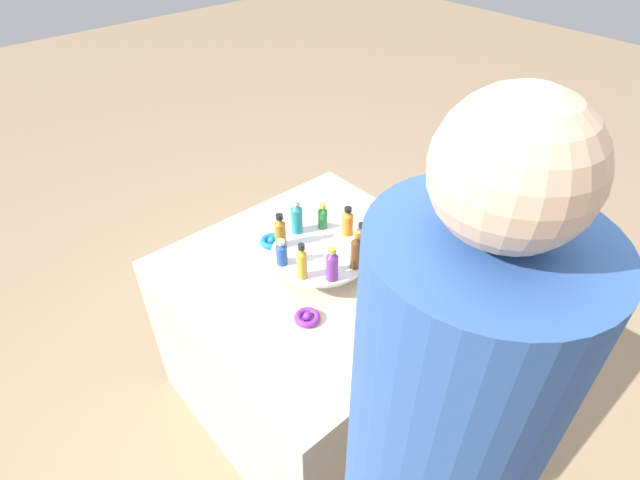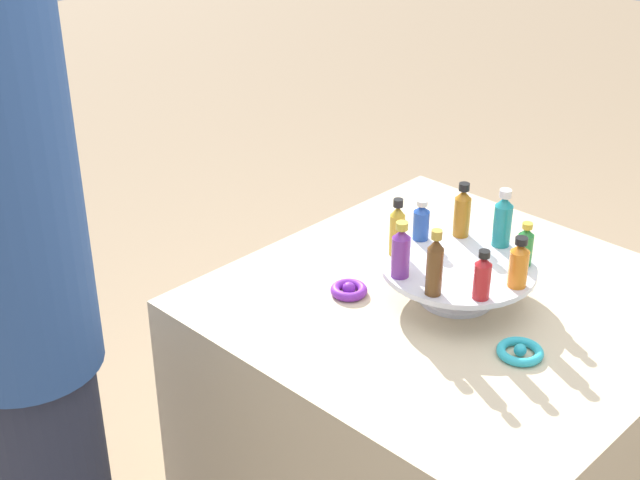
{
  "view_description": "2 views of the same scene",
  "coord_description": "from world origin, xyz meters",
  "px_view_note": "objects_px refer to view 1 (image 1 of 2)",
  "views": [
    {
      "loc": [
        0.98,
        -0.86,
        1.88
      ],
      "look_at": [
        0.0,
        -0.0,
        0.84
      ],
      "focal_mm": 28.0,
      "sensor_mm": 36.0,
      "label": 1
    },
    {
      "loc": [
        1.4,
        0.95,
        1.73
      ],
      "look_at": [
        0.27,
        -0.15,
        0.9
      ],
      "focal_mm": 50.0,
      "sensor_mm": 36.0,
      "label": 2
    }
  ],
  "objects_px": {
    "bottle_blue": "(282,253)",
    "bottle_red": "(361,237)",
    "bottle_amber": "(280,232)",
    "ribbon_bow_teal": "(381,254)",
    "bottle_gold": "(302,262)",
    "ribbon_bow_purple": "(307,317)",
    "bottle_teal": "(297,217)",
    "ribbon_bow_blue": "(272,241)",
    "display_stand": "(320,257)",
    "bottle_purple": "(332,265)",
    "bottle_green": "(323,217)",
    "bottle_orange": "(348,222)",
    "bottle_brown": "(356,251)"
  },
  "relations": [
    {
      "from": "display_stand",
      "to": "bottle_green",
      "type": "bearing_deg",
      "value": 134.61
    },
    {
      "from": "bottle_purple",
      "to": "bottle_amber",
      "type": "height_order",
      "value": "bottle_amber"
    },
    {
      "from": "ribbon_bow_teal",
      "to": "bottle_gold",
      "type": "bearing_deg",
      "value": -94.37
    },
    {
      "from": "bottle_amber",
      "to": "ribbon_bow_blue",
      "type": "height_order",
      "value": "bottle_amber"
    },
    {
      "from": "ribbon_bow_teal",
      "to": "bottle_orange",
      "type": "bearing_deg",
      "value": -139.81
    },
    {
      "from": "bottle_brown",
      "to": "bottle_teal",
      "type": "relative_size",
      "value": 1.07
    },
    {
      "from": "bottle_purple",
      "to": "bottle_red",
      "type": "distance_m",
      "value": 0.18
    },
    {
      "from": "ribbon_bow_blue",
      "to": "bottle_gold",
      "type": "bearing_deg",
      "value": -17.21
    },
    {
      "from": "bottle_purple",
      "to": "bottle_blue",
      "type": "bearing_deg",
      "value": -155.39
    },
    {
      "from": "bottle_gold",
      "to": "bottle_brown",
      "type": "xyz_separation_m",
      "value": [
        0.08,
        0.16,
        0.01
      ]
    },
    {
      "from": "ribbon_bow_blue",
      "to": "ribbon_bow_purple",
      "type": "distance_m",
      "value": 0.41
    },
    {
      "from": "bottle_orange",
      "to": "bottle_amber",
      "type": "bearing_deg",
      "value": -115.39
    },
    {
      "from": "bottle_blue",
      "to": "bottle_orange",
      "type": "bearing_deg",
      "value": 84.61
    },
    {
      "from": "bottle_blue",
      "to": "bottle_amber",
      "type": "height_order",
      "value": "bottle_amber"
    },
    {
      "from": "bottle_red",
      "to": "ribbon_bow_teal",
      "type": "bearing_deg",
      "value": 87.95
    },
    {
      "from": "ribbon_bow_blue",
      "to": "ribbon_bow_teal",
      "type": "bearing_deg",
      "value": 38.97
    },
    {
      "from": "bottle_gold",
      "to": "bottle_amber",
      "type": "xyz_separation_m",
      "value": [
        -0.17,
        0.05,
        -0.0
      ]
    },
    {
      "from": "bottle_amber",
      "to": "ribbon_bow_teal",
      "type": "height_order",
      "value": "bottle_amber"
    },
    {
      "from": "bottle_teal",
      "to": "bottle_amber",
      "type": "relative_size",
      "value": 1.05
    },
    {
      "from": "bottle_brown",
      "to": "ribbon_bow_teal",
      "type": "bearing_deg",
      "value": 105.25
    },
    {
      "from": "bottle_green",
      "to": "bottle_teal",
      "type": "xyz_separation_m",
      "value": [
        -0.04,
        -0.09,
        0.02
      ]
    },
    {
      "from": "bottle_gold",
      "to": "bottle_green",
      "type": "bearing_deg",
      "value": 124.61
    },
    {
      "from": "bottle_blue",
      "to": "bottle_red",
      "type": "xyz_separation_m",
      "value": [
        0.12,
        0.25,
        0.01
      ]
    },
    {
      "from": "bottle_gold",
      "to": "ribbon_bow_purple",
      "type": "bearing_deg",
      "value": -32.05
    },
    {
      "from": "bottle_red",
      "to": "bottle_blue",
      "type": "bearing_deg",
      "value": -115.39
    },
    {
      "from": "bottle_gold",
      "to": "ribbon_bow_blue",
      "type": "height_order",
      "value": "bottle_gold"
    },
    {
      "from": "bottle_brown",
      "to": "bottle_amber",
      "type": "distance_m",
      "value": 0.27
    },
    {
      "from": "bottle_teal",
      "to": "bottle_purple",
      "type": "bearing_deg",
      "value": -15.39
    },
    {
      "from": "bottle_teal",
      "to": "ribbon_bow_blue",
      "type": "relative_size",
      "value": 1.54
    },
    {
      "from": "display_stand",
      "to": "ribbon_bow_purple",
      "type": "distance_m",
      "value": 0.24
    },
    {
      "from": "display_stand",
      "to": "ribbon_bow_purple",
      "type": "relative_size",
      "value": 4.07
    },
    {
      "from": "display_stand",
      "to": "bottle_teal",
      "type": "relative_size",
      "value": 2.49
    },
    {
      "from": "bottle_blue",
      "to": "bottle_amber",
      "type": "bearing_deg",
      "value": 144.61
    },
    {
      "from": "bottle_blue",
      "to": "ribbon_bow_blue",
      "type": "bearing_deg",
      "value": 153.46
    },
    {
      "from": "bottle_red",
      "to": "bottle_teal",
      "type": "xyz_separation_m",
      "value": [
        -0.22,
        -0.1,
        0.01
      ]
    },
    {
      "from": "bottle_gold",
      "to": "bottle_red",
      "type": "distance_m",
      "value": 0.24
    },
    {
      "from": "bottle_red",
      "to": "ribbon_bow_teal",
      "type": "xyz_separation_m",
      "value": [
        0.0,
        0.11,
        -0.13
      ]
    },
    {
      "from": "bottle_brown",
      "to": "display_stand",
      "type": "bearing_deg",
      "value": -165.39
    },
    {
      "from": "bottle_blue",
      "to": "bottle_red",
      "type": "distance_m",
      "value": 0.27
    },
    {
      "from": "bottle_blue",
      "to": "ribbon_bow_blue",
      "type": "xyz_separation_m",
      "value": [
        -0.19,
        0.1,
        -0.12
      ]
    },
    {
      "from": "bottle_orange",
      "to": "ribbon_bow_purple",
      "type": "bearing_deg",
      "value": -63.68
    },
    {
      "from": "bottle_gold",
      "to": "bottle_teal",
      "type": "xyz_separation_m",
      "value": [
        -0.2,
        0.14,
        0.0
      ]
    },
    {
      "from": "bottle_amber",
      "to": "ribbon_bow_teal",
      "type": "distance_m",
      "value": 0.38
    },
    {
      "from": "bottle_blue",
      "to": "bottle_gold",
      "type": "xyz_separation_m",
      "value": [
        0.09,
        0.01,
        0.02
      ]
    },
    {
      "from": "bottle_brown",
      "to": "bottle_green",
      "type": "relative_size",
      "value": 1.45
    },
    {
      "from": "display_stand",
      "to": "bottle_purple",
      "type": "bearing_deg",
      "value": -25.39
    },
    {
      "from": "bottle_blue",
      "to": "ribbon_bow_purple",
      "type": "distance_m",
      "value": 0.23
    },
    {
      "from": "bottle_brown",
      "to": "ribbon_bow_teal",
      "type": "height_order",
      "value": "bottle_brown"
    },
    {
      "from": "bottle_orange",
      "to": "bottle_amber",
      "type": "relative_size",
      "value": 0.86
    },
    {
      "from": "ribbon_bow_blue",
      "to": "bottle_red",
      "type": "bearing_deg",
      "value": 25.63
    }
  ]
}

